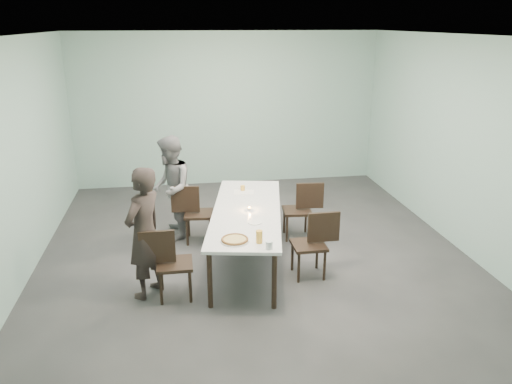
{
  "coord_description": "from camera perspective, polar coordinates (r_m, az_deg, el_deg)",
  "views": [
    {
      "loc": [
        -0.99,
        -6.33,
        3.17
      ],
      "look_at": [
        0.0,
        -0.1,
        1.0
      ],
      "focal_mm": 35.0,
      "sensor_mm": 36.0,
      "label": 1
    }
  ],
  "objects": [
    {
      "name": "ground",
      "position": [
        7.15,
        -0.13,
        -7.33
      ],
      "size": [
        7.0,
        7.0,
        0.0
      ],
      "primitive_type": "plane",
      "color": "#333335",
      "rests_on": "ground"
    },
    {
      "name": "room_shell",
      "position": [
        6.51,
        -0.14,
        8.85
      ],
      "size": [
        6.02,
        7.02,
        3.01
      ],
      "color": "#94BBB2",
      "rests_on": "ground"
    },
    {
      "name": "table",
      "position": [
        6.76,
        -1.07,
        -2.52
      ],
      "size": [
        1.36,
        2.72,
        0.75
      ],
      "rotation": [
        0.0,
        0.0,
        -0.19
      ],
      "color": "white",
      "rests_on": "ground"
    },
    {
      "name": "chair_near_left",
      "position": [
        6.04,
        -10.08,
        -7.57
      ],
      "size": [
        0.61,
        0.42,
        0.87
      ],
      "rotation": [
        0.0,
        0.0,
        -0.0
      ],
      "color": "black",
      "rests_on": "ground"
    },
    {
      "name": "chair_far_left",
      "position": [
        7.5,
        -7.2,
        -2.02
      ],
      "size": [
        0.63,
        0.46,
        0.87
      ],
      "rotation": [
        0.0,
        0.0,
        -0.09
      ],
      "color": "black",
      "rests_on": "ground"
    },
    {
      "name": "chair_near_right",
      "position": [
        6.49,
        6.75,
        -5.43
      ],
      "size": [
        0.61,
        0.43,
        0.87
      ],
      "rotation": [
        0.0,
        0.0,
        3.15
      ],
      "color": "black",
      "rests_on": "ground"
    },
    {
      "name": "chair_far_right",
      "position": [
        7.61,
        5.32,
        -1.63
      ],
      "size": [
        0.63,
        0.46,
        0.87
      ],
      "rotation": [
        0.0,
        0.0,
        3.05
      ],
      "color": "black",
      "rests_on": "ground"
    },
    {
      "name": "diner_near",
      "position": [
        6.03,
        -12.65,
        -4.6
      ],
      "size": [
        0.65,
        0.7,
        1.61
      ],
      "primitive_type": "imported",
      "rotation": [
        0.0,
        0.0,
        -2.19
      ],
      "color": "black",
      "rests_on": "ground"
    },
    {
      "name": "diner_far",
      "position": [
        7.58,
        -9.73,
        0.41
      ],
      "size": [
        0.62,
        0.79,
        1.58
      ],
      "primitive_type": "imported",
      "rotation": [
        0.0,
        0.0,
        -1.6
      ],
      "color": "slate",
      "rests_on": "ground"
    },
    {
      "name": "pizza",
      "position": [
        5.81,
        -2.44,
        -5.47
      ],
      "size": [
        0.34,
        0.34,
        0.04
      ],
      "color": "white",
      "rests_on": "table"
    },
    {
      "name": "side_plate",
      "position": [
        6.32,
        -0.13,
        -3.49
      ],
      "size": [
        0.18,
        0.18,
        0.01
      ],
      "primitive_type": "cylinder",
      "color": "white",
      "rests_on": "table"
    },
    {
      "name": "beer_glass",
      "position": [
        5.74,
        0.37,
        -5.14
      ],
      "size": [
        0.08,
        0.08,
        0.15
      ],
      "primitive_type": "cylinder",
      "color": "gold",
      "rests_on": "table"
    },
    {
      "name": "water_tumbler",
      "position": [
        5.61,
        1.51,
        -6.07
      ],
      "size": [
        0.08,
        0.08,
        0.09
      ],
      "primitive_type": "cylinder",
      "color": "silver",
      "rests_on": "table"
    },
    {
      "name": "tealight",
      "position": [
        6.71,
        -0.76,
        -1.96
      ],
      "size": [
        0.06,
        0.06,
        0.05
      ],
      "color": "silver",
      "rests_on": "table"
    },
    {
      "name": "amber_tumbler",
      "position": [
        7.49,
        -1.54,
        0.45
      ],
      "size": [
        0.07,
        0.07,
        0.08
      ],
      "primitive_type": "cylinder",
      "color": "gold",
      "rests_on": "table"
    },
    {
      "name": "menu",
      "position": [
        7.43,
        -1.4,
        -0.01
      ],
      "size": [
        0.34,
        0.27,
        0.01
      ],
      "primitive_type": "cube",
      "rotation": [
        0.0,
        0.0,
        -0.19
      ],
      "color": "silver",
      "rests_on": "table"
    }
  ]
}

